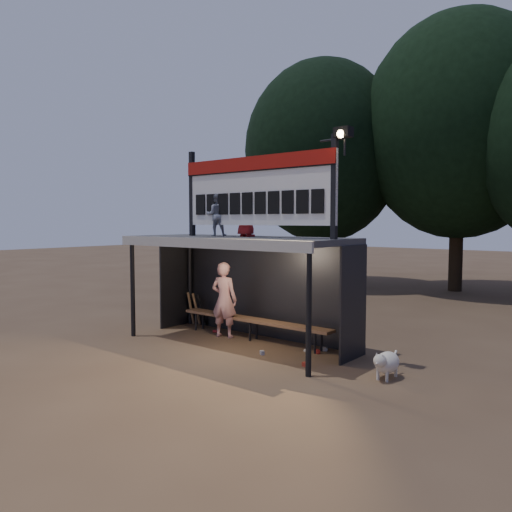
{
  "coord_description": "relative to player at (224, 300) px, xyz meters",
  "views": [
    {
      "loc": [
        6.96,
        -7.97,
        2.65
      ],
      "look_at": [
        0.2,
        0.4,
        1.9
      ],
      "focal_mm": 35.0,
      "sensor_mm": 36.0,
      "label": 1
    }
  ],
  "objects": [
    {
      "name": "ground",
      "position": [
        0.69,
        -0.35,
        -0.86
      ],
      "size": [
        80.0,
        80.0,
        0.0
      ],
      "primitive_type": "plane",
      "color": "brown",
      "rests_on": "ground"
    },
    {
      "name": "player",
      "position": [
        0.0,
        0.0,
        0.0
      ],
      "size": [
        0.7,
        0.54,
        1.73
      ],
      "primitive_type": "imported",
      "rotation": [
        0.0,
        0.0,
        3.36
      ],
      "color": "white",
      "rests_on": "ground"
    },
    {
      "name": "child_a",
      "position": [
        0.11,
        -0.35,
        1.92
      ],
      "size": [
        0.58,
        0.57,
        0.94
      ],
      "primitive_type": "imported",
      "rotation": [
        0.0,
        0.0,
        3.86
      ],
      "color": "gray",
      "rests_on": "dugout_shelter"
    },
    {
      "name": "child_b",
      "position": [
        0.78,
        -0.14,
        1.98
      ],
      "size": [
        0.56,
        0.41,
        1.05
      ],
      "primitive_type": "imported",
      "rotation": [
        0.0,
        0.0,
        2.99
      ],
      "color": "#AC1A1B",
      "rests_on": "dugout_shelter"
    },
    {
      "name": "dugout_shelter",
      "position": [
        0.69,
        -0.1,
        0.98
      ],
      "size": [
        5.1,
        2.08,
        2.32
      ],
      "color": "#3C3C3E",
      "rests_on": "ground"
    },
    {
      "name": "scoreboard_assembly",
      "position": [
        1.25,
        -0.36,
        2.46
      ],
      "size": [
        4.1,
        0.27,
        1.99
      ],
      "color": "black",
      "rests_on": "dugout_shelter"
    },
    {
      "name": "bench",
      "position": [
        0.69,
        0.2,
        -0.43
      ],
      "size": [
        4.0,
        0.35,
        0.48
      ],
      "color": "#8A6141",
      "rests_on": "ground"
    },
    {
      "name": "tree_left",
      "position": [
        -3.31,
        9.65,
        4.65
      ],
      "size": [
        6.46,
        6.46,
        9.27
      ],
      "color": "black",
      "rests_on": "ground"
    },
    {
      "name": "tree_mid",
      "position": [
        1.69,
        11.15,
        5.3
      ],
      "size": [
        7.22,
        7.22,
        10.36
      ],
      "color": "black",
      "rests_on": "ground"
    },
    {
      "name": "dog",
      "position": [
        4.18,
        -0.53,
        -0.59
      ],
      "size": [
        0.36,
        0.81,
        0.49
      ],
      "color": "white",
      "rests_on": "ground"
    },
    {
      "name": "bats",
      "position": [
        -1.39,
        0.47,
        -0.43
      ],
      "size": [
        0.49,
        0.33,
        0.84
      ],
      "color": "#9A7148",
      "rests_on": "ground"
    },
    {
      "name": "litter",
      "position": [
        1.94,
        -0.06,
        -0.83
      ],
      "size": [
        3.3,
        1.32,
        0.08
      ],
      "color": "#B1301E",
      "rests_on": "ground"
    }
  ]
}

